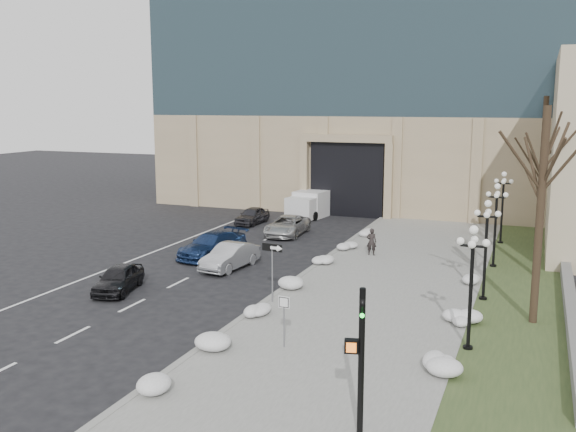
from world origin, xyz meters
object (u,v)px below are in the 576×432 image
object	(u,v)px
car_b	(230,256)
car_c	(212,245)
lamppost_d	(503,198)
one_way_sign	(275,255)
car_d	(287,226)
box_truck	(315,203)
car_e	(252,216)
keep_sign	(284,311)
car_a	(118,278)
traffic_signal	(360,366)
lamppost_c	(496,214)
pedestrian	(371,242)
lamppost_b	(486,237)
lamppost_a	(472,271)

from	to	relation	value
car_b	car_c	distance (m)	3.06
car_c	lamppost_d	xyz separation A→B (m)	(15.82, 9.86, 2.34)
one_way_sign	lamppost_d	world-z (taller)	lamppost_d
car_d	box_truck	bearing A→B (deg)	92.91
car_e	car_d	bearing A→B (deg)	-33.68
car_b	box_truck	distance (m)	18.04
box_truck	keep_sign	world-z (taller)	box_truck
car_a	lamppost_d	size ratio (longest dim) A/B	0.81
car_a	traffic_signal	xyz separation A→B (m)	(14.60, -9.29, 1.48)
one_way_sign	lamppost_c	size ratio (longest dim) A/B	0.60
car_e	box_truck	xyz separation A→B (m)	(3.22, 5.40, 0.37)
lamppost_d	lamppost_c	bearing A→B (deg)	-90.00
one_way_sign	traffic_signal	distance (m)	12.11
car_b	pedestrian	distance (m)	8.63
car_b	box_truck	world-z (taller)	box_truck
car_a	one_way_sign	size ratio (longest dim) A/B	1.36
car_b	lamppost_c	bearing A→B (deg)	28.20
keep_sign	lamppost_b	distance (m)	11.06
car_e	traffic_signal	distance (m)	32.05
lamppost_c	lamppost_d	xyz separation A→B (m)	(0.00, 6.50, 0.00)
car_e	box_truck	bearing A→B (deg)	61.47
box_truck	lamppost_c	distance (m)	19.50
one_way_sign	lamppost_c	world-z (taller)	lamppost_c
lamppost_b	lamppost_c	world-z (taller)	same
car_b	lamppost_c	world-z (taller)	lamppost_c
lamppost_b	lamppost_d	xyz separation A→B (m)	(0.00, 13.00, 0.00)
car_c	pedestrian	bearing A→B (deg)	32.99
car_a	traffic_signal	world-z (taller)	traffic_signal
keep_sign	lamppost_c	size ratio (longest dim) A/B	0.44
pedestrian	keep_sign	bearing A→B (deg)	84.82
keep_sign	lamppost_a	xyz separation A→B (m)	(6.40, 2.39, 1.55)
car_e	keep_sign	xyz separation A→B (m)	(11.62, -22.51, 0.89)
one_way_sign	lamppost_d	distance (m)	19.17
car_e	box_truck	world-z (taller)	box_truck
car_d	traffic_signal	size ratio (longest dim) A/B	1.12
car_b	car_d	world-z (taller)	car_b
pedestrian	lamppost_c	size ratio (longest dim) A/B	0.34
car_b	lamppost_b	distance (m)	13.83
car_c	car_e	xyz separation A→B (m)	(-2.20, 10.49, -0.09)
car_b	lamppost_b	xyz separation A→B (m)	(13.59, -1.04, 2.37)
car_b	one_way_sign	xyz separation A→B (m)	(4.83, -5.08, 1.64)
box_truck	car_d	bearing A→B (deg)	-77.68
car_c	one_way_sign	bearing A→B (deg)	-33.65
car_a	lamppost_c	size ratio (longest dim) A/B	0.81
one_way_sign	lamppost_b	bearing A→B (deg)	31.28
lamppost_a	keep_sign	bearing A→B (deg)	-159.54
car_d	traffic_signal	distance (m)	27.60
car_c	lamppost_b	bearing A→B (deg)	0.59
pedestrian	lamppost_d	size ratio (longest dim) A/B	0.34
car_d	keep_sign	world-z (taller)	keep_sign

